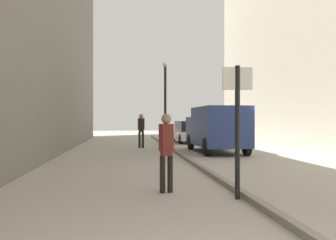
% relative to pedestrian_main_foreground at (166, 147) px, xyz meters
% --- Properties ---
extents(ground_plane, '(80.00, 80.00, 0.00)m').
position_rel_pedestrian_main_foreground_xyz_m(ground_plane, '(-0.09, 6.24, -0.97)').
color(ground_plane, '#A8A093').
extents(kerb_strip, '(0.16, 40.00, 0.12)m').
position_rel_pedestrian_main_foreground_xyz_m(kerb_strip, '(1.49, 6.24, -0.91)').
color(kerb_strip, gray).
rests_on(kerb_strip, ground_plane).
extents(pedestrian_main_foreground, '(0.33, 0.22, 1.67)m').
position_rel_pedestrian_main_foreground_xyz_m(pedestrian_main_foreground, '(0.00, 0.00, 0.00)').
color(pedestrian_main_foreground, black).
rests_on(pedestrian_main_foreground, ground_plane).
extents(pedestrian_mid_block, '(0.37, 0.25, 1.87)m').
position_rel_pedestrian_main_foreground_xyz_m(pedestrian_mid_block, '(-0.01, 12.92, 0.11)').
color(pedestrian_mid_block, black).
rests_on(pedestrian_mid_block, ground_plane).
extents(delivery_van, '(2.06, 5.29, 2.13)m').
position_rel_pedestrian_main_foreground_xyz_m(delivery_van, '(3.41, 9.72, 0.20)').
color(delivery_van, navy).
rests_on(delivery_van, ground_plane).
extents(parked_car, '(2.00, 4.28, 1.45)m').
position_rel_pedestrian_main_foreground_xyz_m(parked_car, '(3.37, 17.44, -0.25)').
color(parked_car, silver).
rests_on(parked_car, ground_plane).
extents(street_sign_post, '(0.60, 0.10, 2.60)m').
position_rel_pedestrian_main_foreground_xyz_m(street_sign_post, '(1.31, -0.80, 0.58)').
color(street_sign_post, black).
rests_on(street_sign_post, ground_plane).
extents(lamp_post, '(0.28, 0.28, 4.76)m').
position_rel_pedestrian_main_foreground_xyz_m(lamp_post, '(1.34, 13.21, 1.76)').
color(lamp_post, black).
rests_on(lamp_post, ground_plane).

